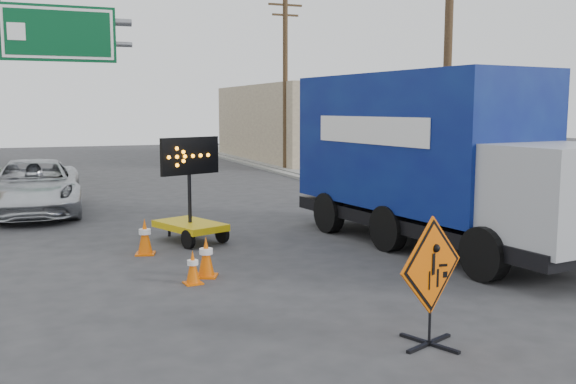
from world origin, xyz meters
TOP-DOWN VIEW (x-y plane):
  - ground at (0.00, 0.00)m, footprint 100.00×100.00m
  - curb_right at (7.20, 15.00)m, footprint 0.40×60.00m
  - sidewalk_right at (9.50, 15.00)m, footprint 4.00×60.00m
  - building_right_far at (13.00, 30.00)m, footprint 10.00×14.00m
  - highway_gantry at (-4.43, 17.96)m, footprint 6.18×0.38m
  - utility_pole_near at (8.00, 10.00)m, footprint 1.80×0.26m
  - utility_pole_far at (8.00, 24.00)m, footprint 1.80×0.26m
  - construction_sign at (0.92, 0.15)m, footprint 1.28×0.92m
  - arrow_board at (-0.62, 8.12)m, footprint 1.66×2.06m
  - pickup_truck at (-4.17, 14.12)m, footprint 2.98×6.03m
  - box_truck at (4.58, 5.60)m, footprint 3.57×8.78m
  - cone_a at (-1.42, 4.38)m, footprint 0.35×0.35m
  - cone_b at (-1.06, 4.78)m, footprint 0.53×0.53m
  - cone_c at (-1.86, 7.14)m, footprint 0.51×0.51m

SIDE VIEW (x-z plane):
  - ground at x=0.00m, z-range 0.00..0.00m
  - curb_right at x=7.20m, z-range 0.00..0.12m
  - sidewalk_right at x=9.50m, z-range 0.00..0.15m
  - cone_a at x=-1.42m, z-range 0.00..0.64m
  - cone_b at x=-1.06m, z-range 0.00..0.79m
  - cone_c at x=-1.86m, z-range 0.00..0.82m
  - arrow_board at x=-0.62m, z-range -0.69..1.86m
  - pickup_truck at x=-4.17m, z-range 0.00..1.65m
  - construction_sign at x=0.92m, z-range 0.05..1.85m
  - box_truck at x=4.58m, z-range -0.19..3.86m
  - building_right_far at x=13.00m, z-range 0.00..4.60m
  - utility_pole_near at x=8.00m, z-range 0.18..9.18m
  - utility_pole_far at x=8.00m, z-range 0.18..9.18m
  - highway_gantry at x=-4.43m, z-range 1.62..8.52m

